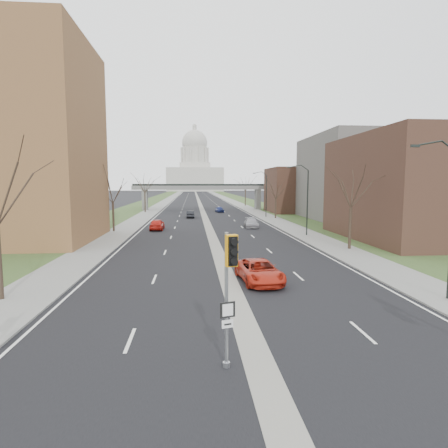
{
  "coord_description": "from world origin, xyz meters",
  "views": [
    {
      "loc": [
        -2.36,
        -13.18,
        6.49
      ],
      "look_at": [
        -0.32,
        10.99,
        3.87
      ],
      "focal_mm": 30.0,
      "sensor_mm": 36.0,
      "label": 1
    }
  ],
  "objects": [
    {
      "name": "car_right_mid",
      "position": [
        6.34,
        41.6,
        0.69
      ],
      "size": [
        2.28,
        4.89,
        1.38
      ],
      "primitive_type": "imported",
      "rotation": [
        0.0,
        0.0,
        -0.07
      ],
      "color": "gray",
      "rests_on": "ground"
    },
    {
      "name": "car_left_far",
      "position": [
        -2.74,
        58.27,
        0.68
      ],
      "size": [
        1.49,
        4.14,
        1.36
      ],
      "primitive_type": "imported",
      "rotation": [
        0.0,
        0.0,
        3.13
      ],
      "color": "black",
      "rests_on": "ground"
    },
    {
      "name": "sidewalk_right",
      "position": [
        12.0,
        150.0,
        0.06
      ],
      "size": [
        4.0,
        600.0,
        0.12
      ],
      "primitive_type": "cube",
      "color": "gray",
      "rests_on": "ground"
    },
    {
      "name": "ground",
      "position": [
        0.0,
        0.0,
        0.0
      ],
      "size": [
        700.0,
        700.0,
        0.0
      ],
      "primitive_type": "plane",
      "color": "black",
      "rests_on": "ground"
    },
    {
      "name": "signal_pole_median",
      "position": [
        -1.14,
        -0.83,
        3.37
      ],
      "size": [
        0.64,
        0.81,
        4.84
      ],
      "rotation": [
        0.0,
        0.0,
        0.28
      ],
      "color": "gray",
      "rests_on": "ground"
    },
    {
      "name": "tree_right_b",
      "position": [
        13.0,
        55.0,
        5.82
      ],
      "size": [
        6.3,
        6.3,
        8.22
      ],
      "color": "#382B21",
      "rests_on": "sidewalk_right"
    },
    {
      "name": "streetlight_mid",
      "position": [
        10.99,
        32.0,
        6.95
      ],
      "size": [
        2.61,
        0.2,
        8.7
      ],
      "color": "black",
      "rests_on": "sidewalk_right"
    },
    {
      "name": "tree_left_b",
      "position": [
        -13.0,
        38.0,
        6.23
      ],
      "size": [
        6.75,
        6.75,
        8.81
      ],
      "color": "#382B21",
      "rests_on": "sidewalk_left"
    },
    {
      "name": "car_left_near",
      "position": [
        -7.37,
        39.77,
        0.79
      ],
      "size": [
        1.91,
        4.65,
        1.58
      ],
      "primitive_type": "imported",
      "rotation": [
        0.0,
        0.0,
        3.13
      ],
      "color": "red",
      "rests_on": "ground"
    },
    {
      "name": "grass_verge_right",
      "position": [
        18.0,
        150.0,
        0.05
      ],
      "size": [
        8.0,
        600.0,
        0.1
      ],
      "primitive_type": "cube",
      "color": "#293D1C",
      "rests_on": "ground"
    },
    {
      "name": "streetlight_near",
      "position": [
        10.99,
        6.0,
        6.95
      ],
      "size": [
        2.61,
        0.2,
        8.7
      ],
      "color": "black",
      "rests_on": "sidewalk_right"
    },
    {
      "name": "tree_right_c",
      "position": [
        13.0,
        95.0,
        7.04
      ],
      "size": [
        7.65,
        7.65,
        9.99
      ],
      "color": "#382B21",
      "rests_on": "sidewalk_right"
    },
    {
      "name": "tree_right_a",
      "position": [
        13.0,
        22.0,
        6.64
      ],
      "size": [
        7.2,
        7.2,
        9.4
      ],
      "color": "#382B21",
      "rests_on": "sidewalk_right"
    },
    {
      "name": "streetlight_far",
      "position": [
        10.99,
        58.0,
        6.95
      ],
      "size": [
        2.61,
        0.2,
        8.7
      ],
      "color": "black",
      "rests_on": "sidewalk_right"
    },
    {
      "name": "sidewalk_left",
      "position": [
        -12.0,
        150.0,
        0.06
      ],
      "size": [
        4.0,
        600.0,
        0.12
      ],
      "primitive_type": "cube",
      "color": "gray",
      "rests_on": "ground"
    },
    {
      "name": "car_right_far",
      "position": [
        3.78,
        71.55,
        0.67
      ],
      "size": [
        2.04,
        4.08,
        1.33
      ],
      "primitive_type": "imported",
      "rotation": [
        0.0,
        0.0,
        0.12
      ],
      "color": "navy",
      "rests_on": "ground"
    },
    {
      "name": "pedestrian_bridge",
      "position": [
        0.0,
        80.0,
        4.84
      ],
      "size": [
        34.0,
        3.0,
        6.45
      ],
      "color": "slate",
      "rests_on": "ground"
    },
    {
      "name": "median_strip",
      "position": [
        0.0,
        150.0,
        0.0
      ],
      "size": [
        1.2,
        600.0,
        0.02
      ],
      "primitive_type": "cube",
      "color": "gray",
      "rests_on": "ground"
    },
    {
      "name": "commercial_block_near",
      "position": [
        24.0,
        28.0,
        6.0
      ],
      "size": [
        16.0,
        20.0,
        12.0
      ],
      "primitive_type": "cube",
      "color": "#442D20",
      "rests_on": "ground"
    },
    {
      "name": "tree_left_c",
      "position": [
        -13.0,
        72.0,
        7.04
      ],
      "size": [
        7.65,
        7.65,
        9.99
      ],
      "color": "#382B21",
      "rests_on": "sidewalk_left"
    },
    {
      "name": "car_right_near",
      "position": [
        2.0,
        10.76,
        0.73
      ],
      "size": [
        2.9,
        5.48,
        1.47
      ],
      "primitive_type": "imported",
      "rotation": [
        0.0,
        0.0,
        0.09
      ],
      "color": "#B12412",
      "rests_on": "ground"
    },
    {
      "name": "road_surface",
      "position": [
        0.0,
        150.0,
        0.01
      ],
      "size": [
        20.0,
        600.0,
        0.01
      ],
      "primitive_type": "cube",
      "color": "black",
      "rests_on": "ground"
    },
    {
      "name": "grass_verge_left",
      "position": [
        -18.0,
        150.0,
        0.05
      ],
      "size": [
        8.0,
        600.0,
        0.1
      ],
      "primitive_type": "cube",
      "color": "#293D1C",
      "rests_on": "ground"
    },
    {
      "name": "commercial_block_mid",
      "position": [
        28.0,
        52.0,
        7.5
      ],
      "size": [
        18.0,
        22.0,
        15.0
      ],
      "primitive_type": "cube",
      "color": "#5C5954",
      "rests_on": "ground"
    },
    {
      "name": "commercial_block_far",
      "position": [
        22.0,
        70.0,
        5.0
      ],
      "size": [
        14.0,
        14.0,
        10.0
      ],
      "primitive_type": "cube",
      "color": "#442D20",
      "rests_on": "ground"
    },
    {
      "name": "capitol",
      "position": [
        0.0,
        320.0,
        18.6
      ],
      "size": [
        48.0,
        42.0,
        55.75
      ],
      "color": "beige",
      "rests_on": "ground"
    }
  ]
}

